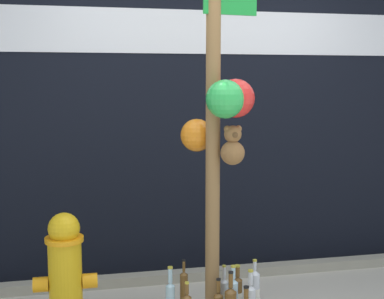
{
  "coord_description": "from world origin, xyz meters",
  "views": [
    {
      "loc": [
        -1.07,
        -2.95,
        1.64
      ],
      "look_at": [
        -0.32,
        0.46,
        1.19
      ],
      "focal_mm": 50.63,
      "sensor_mm": 36.0,
      "label": 1
    }
  ],
  "objects_px": {
    "fire_hydrant": "(65,273)",
    "bottle_8": "(184,292)",
    "bottle_5": "(237,294)",
    "memorial_post": "(218,96)",
    "bottle_0": "(224,296)",
    "bottle_6": "(254,292)"
  },
  "relations": [
    {
      "from": "bottle_6",
      "to": "bottle_8",
      "type": "distance_m",
      "value": 0.5
    },
    {
      "from": "bottle_5",
      "to": "bottle_0",
      "type": "bearing_deg",
      "value": -159.88
    },
    {
      "from": "memorial_post",
      "to": "bottle_8",
      "type": "distance_m",
      "value": 1.4
    },
    {
      "from": "bottle_0",
      "to": "bottle_6",
      "type": "xyz_separation_m",
      "value": [
        0.22,
        -0.0,
        0.02
      ]
    },
    {
      "from": "fire_hydrant",
      "to": "bottle_5",
      "type": "relative_size",
      "value": 2.27
    },
    {
      "from": "bottle_5",
      "to": "bottle_8",
      "type": "distance_m",
      "value": 0.38
    },
    {
      "from": "bottle_8",
      "to": "bottle_6",
      "type": "bearing_deg",
      "value": -11.85
    },
    {
      "from": "fire_hydrant",
      "to": "bottle_0",
      "type": "height_order",
      "value": "fire_hydrant"
    },
    {
      "from": "bottle_5",
      "to": "bottle_6",
      "type": "relative_size",
      "value": 0.88
    },
    {
      "from": "bottle_0",
      "to": "bottle_8",
      "type": "distance_m",
      "value": 0.28
    },
    {
      "from": "memorial_post",
      "to": "bottle_8",
      "type": "height_order",
      "value": "memorial_post"
    },
    {
      "from": "memorial_post",
      "to": "bottle_0",
      "type": "bearing_deg",
      "value": 51.68
    },
    {
      "from": "bottle_6",
      "to": "bottle_8",
      "type": "bearing_deg",
      "value": 168.15
    },
    {
      "from": "bottle_0",
      "to": "bottle_8",
      "type": "relative_size",
      "value": 0.93
    },
    {
      "from": "memorial_post",
      "to": "bottle_8",
      "type": "bearing_deg",
      "value": 135.29
    },
    {
      "from": "fire_hydrant",
      "to": "bottle_8",
      "type": "relative_size",
      "value": 2.0
    },
    {
      "from": "fire_hydrant",
      "to": "bottle_0",
      "type": "bearing_deg",
      "value": 0.19
    },
    {
      "from": "memorial_post",
      "to": "fire_hydrant",
      "type": "relative_size",
      "value": 3.26
    },
    {
      "from": "bottle_0",
      "to": "bottle_6",
      "type": "distance_m",
      "value": 0.22
    },
    {
      "from": "memorial_post",
      "to": "bottle_6",
      "type": "height_order",
      "value": "memorial_post"
    },
    {
      "from": "fire_hydrant",
      "to": "bottle_8",
      "type": "distance_m",
      "value": 0.85
    },
    {
      "from": "fire_hydrant",
      "to": "bottle_8",
      "type": "xyz_separation_m",
      "value": [
        0.81,
        0.1,
        -0.24
      ]
    }
  ]
}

